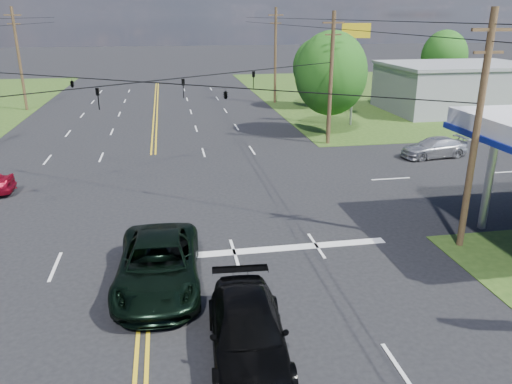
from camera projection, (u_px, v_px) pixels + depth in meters
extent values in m
plane|color=black|center=(151.00, 193.00, 27.31)|extent=(280.00, 280.00, 0.00)
cube|color=#284516|center=(439.00, 92.00, 62.82)|extent=(46.00, 48.00, 0.03)
cube|color=silver|center=(270.00, 250.00, 20.73)|extent=(10.00, 0.50, 0.02)
cube|color=gray|center=(457.00, 89.00, 50.12)|extent=(14.00, 10.00, 4.40)
cylinder|color=#A5A5AA|center=(489.00, 180.00, 22.08)|extent=(0.36, 0.36, 4.65)
cylinder|color=#3C2319|center=(476.00, 135.00, 19.54)|extent=(0.28, 0.28, 9.50)
cube|color=#3C2319|center=(492.00, 30.00, 18.22)|extent=(1.60, 0.12, 0.12)
cube|color=#3C2319|center=(488.00, 52.00, 18.48)|extent=(1.20, 0.10, 0.10)
cylinder|color=#3C2319|center=(331.00, 80.00, 36.23)|extent=(0.28, 0.28, 9.50)
cube|color=#3C2319|center=(334.00, 23.00, 34.91)|extent=(1.60, 0.12, 0.12)
cube|color=#3C2319|center=(333.00, 35.00, 35.18)|extent=(1.20, 0.10, 0.10)
cylinder|color=#3C2319|center=(19.00, 60.00, 49.44)|extent=(0.28, 0.28, 10.00)
cube|color=#3C2319|center=(12.00, 15.00, 48.03)|extent=(1.60, 0.12, 0.12)
cube|color=#3C2319|center=(14.00, 24.00, 48.30)|extent=(1.20, 0.10, 0.10)
cylinder|color=#3C2319|center=(275.00, 56.00, 53.77)|extent=(0.28, 0.28, 10.00)
cube|color=#3C2319|center=(276.00, 15.00, 52.36)|extent=(1.60, 0.12, 0.12)
cube|color=#3C2319|center=(276.00, 23.00, 52.63)|extent=(1.20, 0.10, 0.10)
imported|color=black|center=(98.00, 99.00, 23.81)|extent=(0.17, 0.21, 1.05)
imported|color=black|center=(183.00, 88.00, 27.18)|extent=(0.17, 0.21, 1.05)
imported|color=black|center=(253.00, 80.00, 30.75)|extent=(0.17, 0.21, 1.05)
imported|color=black|center=(72.00, 83.00, 27.26)|extent=(1.24, 0.26, 0.50)
imported|color=black|center=(226.00, 94.00, 23.55)|extent=(1.24, 0.26, 0.50)
cylinder|color=black|center=(405.00, 22.00, 24.64)|extent=(0.04, 100.00, 0.04)
cylinder|color=black|center=(404.00, 34.00, 24.84)|extent=(0.04, 100.00, 0.04)
cylinder|color=#3C2319|center=(329.00, 114.00, 40.22)|extent=(0.36, 0.36, 3.30)
ellipsoid|color=#1D4B14|center=(331.00, 73.00, 39.14)|extent=(5.70, 5.70, 6.60)
cylinder|color=#3C2319|center=(316.00, 94.00, 51.84)|extent=(0.36, 0.36, 2.86)
ellipsoid|color=#1D4B14|center=(317.00, 67.00, 50.90)|extent=(4.94, 4.94, 5.72)
cylinder|color=#3C2319|center=(441.00, 82.00, 60.28)|extent=(0.36, 0.36, 3.08)
ellipsoid|color=#1D4B14|center=(444.00, 56.00, 59.27)|extent=(5.32, 5.32, 6.16)
imported|color=black|center=(158.00, 265.00, 17.66)|extent=(3.16, 6.36, 1.73)
imported|color=black|center=(248.00, 332.00, 14.07)|extent=(2.49, 5.44, 1.54)
imported|color=#A8A8AD|center=(434.00, 148.00, 34.01)|extent=(4.81, 2.37, 1.35)
cylinder|color=#A5A5AA|center=(353.00, 76.00, 42.63)|extent=(0.20, 0.20, 8.59)
cube|color=gold|center=(356.00, 31.00, 41.39)|extent=(2.35, 0.85, 1.18)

